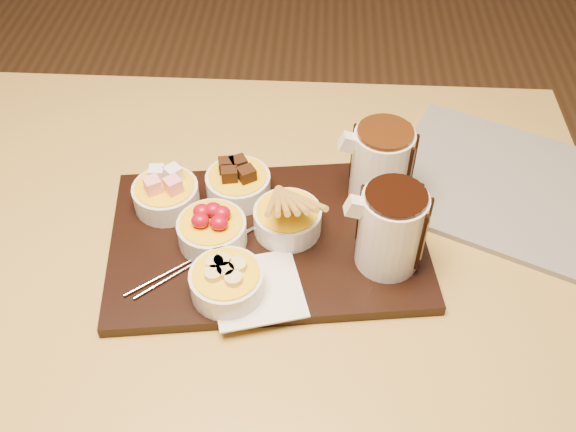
# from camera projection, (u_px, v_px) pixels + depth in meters

# --- Properties ---
(dining_table) EXTENTS (1.20, 0.80, 0.75)m
(dining_table) POSITION_uv_depth(u_px,v_px,m) (219.00, 270.00, 1.05)
(dining_table) COLOR #BA9745
(dining_table) RESTS_ON ground
(serving_board) EXTENTS (0.50, 0.36, 0.02)m
(serving_board) POSITION_uv_depth(u_px,v_px,m) (268.00, 239.00, 0.95)
(serving_board) COLOR black
(serving_board) RESTS_ON dining_table
(napkin) EXTENTS (0.15, 0.15, 0.00)m
(napkin) POSITION_uv_depth(u_px,v_px,m) (257.00, 289.00, 0.87)
(napkin) COLOR white
(napkin) RESTS_ON serving_board
(bowl_marshmallows) EXTENTS (0.10, 0.10, 0.04)m
(bowl_marshmallows) POSITION_uv_depth(u_px,v_px,m) (166.00, 196.00, 0.97)
(bowl_marshmallows) COLOR silver
(bowl_marshmallows) RESTS_ON serving_board
(bowl_cake) EXTENTS (0.10, 0.10, 0.04)m
(bowl_cake) POSITION_uv_depth(u_px,v_px,m) (238.00, 185.00, 0.99)
(bowl_cake) COLOR silver
(bowl_cake) RESTS_ON serving_board
(bowl_strawberries) EXTENTS (0.10, 0.10, 0.04)m
(bowl_strawberries) POSITION_uv_depth(u_px,v_px,m) (212.00, 232.00, 0.92)
(bowl_strawberries) COLOR silver
(bowl_strawberries) RESTS_ON serving_board
(bowl_biscotti) EXTENTS (0.10, 0.10, 0.04)m
(bowl_biscotti) POSITION_uv_depth(u_px,v_px,m) (287.00, 220.00, 0.94)
(bowl_biscotti) COLOR silver
(bowl_biscotti) RESTS_ON serving_board
(bowl_bananas) EXTENTS (0.10, 0.10, 0.04)m
(bowl_bananas) POSITION_uv_depth(u_px,v_px,m) (227.00, 283.00, 0.86)
(bowl_bananas) COLOR silver
(bowl_bananas) RESTS_ON serving_board
(pitcher_dark_chocolate) EXTENTS (0.10, 0.10, 0.12)m
(pitcher_dark_chocolate) POSITION_uv_depth(u_px,v_px,m) (391.00, 230.00, 0.87)
(pitcher_dark_chocolate) COLOR silver
(pitcher_dark_chocolate) RESTS_ON serving_board
(pitcher_milk_chocolate) EXTENTS (0.10, 0.10, 0.12)m
(pitcher_milk_chocolate) POSITION_uv_depth(u_px,v_px,m) (381.00, 166.00, 0.96)
(pitcher_milk_chocolate) COLOR silver
(pitcher_milk_chocolate) RESTS_ON serving_board
(fondue_skewers) EXTENTS (0.19, 0.22, 0.01)m
(fondue_skewers) POSITION_uv_depth(u_px,v_px,m) (206.00, 252.00, 0.92)
(fondue_skewers) COLOR silver
(fondue_skewers) RESTS_ON serving_board
(newspaper) EXTENTS (0.47, 0.43, 0.01)m
(newspaper) POSITION_uv_depth(u_px,v_px,m) (511.00, 188.00, 1.03)
(newspaper) COLOR beige
(newspaper) RESTS_ON dining_table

